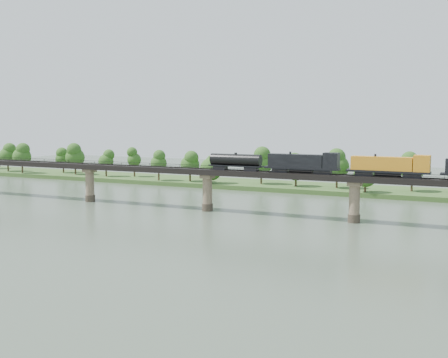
% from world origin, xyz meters
% --- Properties ---
extents(ground, '(400.00, 400.00, 0.00)m').
position_xyz_m(ground, '(0.00, 0.00, 0.00)').
color(ground, '#3B4939').
rests_on(ground, ground).
extents(far_bank, '(300.00, 24.00, 1.60)m').
position_xyz_m(far_bank, '(0.00, 85.00, 0.80)').
color(far_bank, '#2F4E1F').
rests_on(far_bank, ground).
extents(bridge, '(236.00, 30.00, 11.50)m').
position_xyz_m(bridge, '(0.00, 30.00, 5.46)').
color(bridge, '#473A2D').
rests_on(bridge, ground).
extents(bridge_superstructure, '(220.00, 4.90, 0.75)m').
position_xyz_m(bridge_superstructure, '(0.00, 30.00, 11.79)').
color(bridge_superstructure, black).
rests_on(bridge_superstructure, bridge).
extents(far_treeline, '(289.06, 17.54, 13.60)m').
position_xyz_m(far_treeline, '(-8.21, 80.52, 8.83)').
color(far_treeline, '#382619').
rests_on(far_treeline, far_bank).
extents(freight_train, '(77.44, 3.02, 5.33)m').
position_xyz_m(freight_train, '(40.80, 30.00, 14.05)').
color(freight_train, black).
rests_on(freight_train, bridge).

